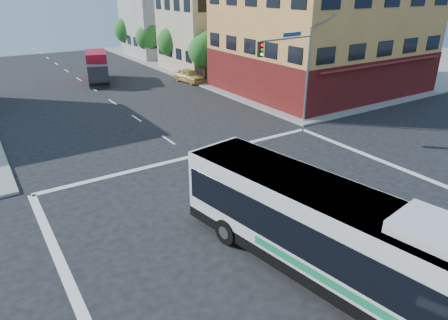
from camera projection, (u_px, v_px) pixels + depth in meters
ground at (293, 225)px, 18.09m from camera, size 120.00×120.00×0.00m
sidewalk_ne at (310, 55)px, 62.44m from camera, size 50.00×50.00×0.15m
corner_building_ne at (323, 30)px, 39.92m from camera, size 18.10×15.44×14.00m
building_east_near at (216, 33)px, 50.90m from camera, size 12.06×10.06×9.00m
building_east_far at (168, 21)px, 61.47m from camera, size 12.06×10.06×10.00m
signal_mast_ne at (293, 61)px, 28.80m from camera, size 7.91×1.13×8.07m
street_tree_a at (206, 49)px, 44.08m from camera, size 3.60×3.60×5.53m
street_tree_b at (173, 40)px, 50.17m from camera, size 3.80×3.80×5.79m
street_tree_c at (148, 36)px, 56.44m from camera, size 3.40×3.40×5.29m
street_tree_d at (128, 29)px, 62.42m from camera, size 4.00×4.00×6.03m
transit_bus at (334, 235)px, 14.04m from camera, size 4.82×13.31×3.86m
box_truck at (97, 68)px, 44.60m from camera, size 3.87×7.46×3.23m
parked_car at (189, 76)px, 44.81m from camera, size 2.33×4.52×1.47m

